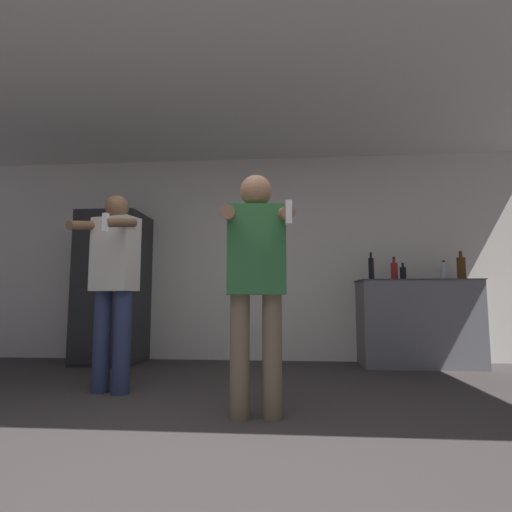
# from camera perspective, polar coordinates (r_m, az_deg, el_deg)

# --- Properties ---
(ground_plane) EXTENTS (14.00, 14.00, 0.00)m
(ground_plane) POSITION_cam_1_polar(r_m,az_deg,el_deg) (2.01, -10.76, -27.88)
(ground_plane) COLOR #383333
(wall_back) EXTENTS (7.00, 0.06, 2.55)m
(wall_back) POSITION_cam_1_polar(r_m,az_deg,el_deg) (5.05, -0.83, -0.17)
(wall_back) COLOR silver
(wall_back) RESTS_ON ground_plane
(ceiling_slab) EXTENTS (7.00, 3.69, 0.05)m
(ceiling_slab) POSITION_cam_1_polar(r_m,az_deg,el_deg) (3.88, -3.24, 21.98)
(ceiling_slab) COLOR silver
(ceiling_slab) RESTS_ON wall_back
(refrigerator) EXTENTS (0.70, 0.73, 1.77)m
(refrigerator) POSITION_cam_1_polar(r_m,az_deg,el_deg) (5.07, -19.76, -4.26)
(refrigerator) COLOR #262628
(refrigerator) RESTS_ON ground_plane
(counter) EXTENTS (1.31, 0.59, 0.96)m
(counter) POSITION_cam_1_polar(r_m,az_deg,el_deg) (4.91, 22.08, -8.81)
(counter) COLOR slate
(counter) RESTS_ON ground_plane
(bottle_brown_liquor) EXTENTS (0.09, 0.09, 0.33)m
(bottle_brown_liquor) POSITION_cam_1_polar(r_m,az_deg,el_deg) (5.02, 27.28, -1.48)
(bottle_brown_liquor) COLOR #563314
(bottle_brown_liquor) RESTS_ON counter
(bottle_clear_vodka) EXTENTS (0.07, 0.07, 0.21)m
(bottle_clear_vodka) POSITION_cam_1_polar(r_m,az_deg,el_deg) (4.81, 20.27, -2.24)
(bottle_clear_vodka) COLOR black
(bottle_clear_vodka) RESTS_ON counter
(bottle_red_label) EXTENTS (0.06, 0.06, 0.32)m
(bottle_red_label) POSITION_cam_1_polar(r_m,az_deg,el_deg) (4.73, 16.13, -1.66)
(bottle_red_label) COLOR black
(bottle_red_label) RESTS_ON counter
(bottle_dark_rum) EXTENTS (0.07, 0.07, 0.27)m
(bottle_dark_rum) POSITION_cam_1_polar(r_m,az_deg,el_deg) (4.78, 19.14, -1.96)
(bottle_dark_rum) COLOR maroon
(bottle_dark_rum) RESTS_ON counter
(bottle_tall_gin) EXTENTS (0.07, 0.07, 0.22)m
(bottle_tall_gin) POSITION_cam_1_polar(r_m,az_deg,el_deg) (4.95, 25.27, -2.06)
(bottle_tall_gin) COLOR silver
(bottle_tall_gin) RESTS_ON counter
(person_woman_foreground) EXTENTS (0.48, 0.48, 1.57)m
(person_woman_foreground) POSITION_cam_1_polar(r_m,az_deg,el_deg) (2.59, 0.02, -2.27)
(person_woman_foreground) COLOR #75664C
(person_woman_foreground) RESTS_ON ground_plane
(person_man_side) EXTENTS (0.49, 0.53, 1.61)m
(person_man_side) POSITION_cam_1_polar(r_m,az_deg,el_deg) (3.48, -19.66, -3.31)
(person_man_side) COLOR navy
(person_man_side) RESTS_ON ground_plane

